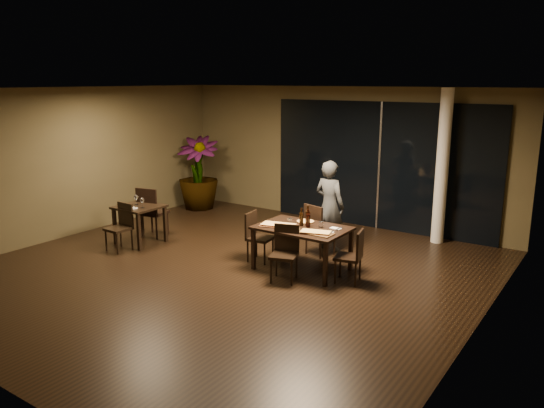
{
  "coord_description": "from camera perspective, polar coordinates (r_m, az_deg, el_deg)",
  "views": [
    {
      "loc": [
        5.38,
        -6.49,
        3.15
      ],
      "look_at": [
        0.36,
        0.84,
        1.05
      ],
      "focal_mm": 35.0,
      "sensor_mm": 36.0,
      "label": 1
    }
  ],
  "objects": [
    {
      "name": "napkin_far",
      "position": [
        8.77,
        6.87,
        -2.63
      ],
      "size": [
        0.19,
        0.11,
        0.01
      ],
      "primitive_type": "cube",
      "rotation": [
        0.0,
        0.0,
        -0.06
      ],
      "color": "white",
      "rests_on": "main_table"
    },
    {
      "name": "wall_right",
      "position": [
        6.83,
        22.1,
        -1.69
      ],
      "size": [
        0.1,
        8.0,
        3.0
      ],
      "primitive_type": "cube",
      "color": "#463D25",
      "rests_on": "ground"
    },
    {
      "name": "oblong_pizza_left",
      "position": [
        8.87,
        0.69,
        -2.25
      ],
      "size": [
        0.58,
        0.36,
        0.02
      ],
      "primitive_type": null,
      "rotation": [
        0.0,
        0.0,
        0.23
      ],
      "color": "#6D0B09",
      "rests_on": "pizza_board_left"
    },
    {
      "name": "bottle_a",
      "position": [
        8.87,
        3.18,
        -1.4
      ],
      "size": [
        0.07,
        0.07,
        0.31
      ],
      "primitive_type": null,
      "color": "black",
      "rests_on": "main_table"
    },
    {
      "name": "napkin_near",
      "position": [
        8.54,
        6.03,
        -3.06
      ],
      "size": [
        0.2,
        0.14,
        0.01
      ],
      "primitive_type": "cube",
      "rotation": [
        0.0,
        0.0,
        0.25
      ],
      "color": "white",
      "rests_on": "main_table"
    },
    {
      "name": "diner",
      "position": [
        9.93,
        6.2,
        -0.18
      ],
      "size": [
        0.62,
        0.46,
        1.7
      ],
      "primitive_type": "imported",
      "rotation": [
        0.0,
        0.0,
        3.01
      ],
      "color": "#2B2D30",
      "rests_on": "ground"
    },
    {
      "name": "potted_plant",
      "position": [
        13.2,
        -7.95,
        3.32
      ],
      "size": [
        1.32,
        1.32,
        1.78
      ],
      "primitive_type": "imported",
      "rotation": [
        0.0,
        0.0,
        0.51
      ],
      "color": "#184517",
      "rests_on": "ground"
    },
    {
      "name": "tumbler_left",
      "position": [
        9.02,
        1.93,
        -1.84
      ],
      "size": [
        0.08,
        0.08,
        0.09
      ],
      "primitive_type": "cylinder",
      "color": "white",
      "rests_on": "main_table"
    },
    {
      "name": "wall_left",
      "position": [
        11.57,
        -20.9,
        4.22
      ],
      "size": [
        0.1,
        8.0,
        3.0
      ],
      "primitive_type": "cube",
      "color": "#463D25",
      "rests_on": "ground"
    },
    {
      "name": "window_panel",
      "position": [
        11.48,
        11.54,
        4.0
      ],
      "size": [
        5.0,
        0.06,
        2.7
      ],
      "primitive_type": "cube",
      "color": "black",
      "rests_on": "ground"
    },
    {
      "name": "column",
      "position": [
        10.7,
        17.83,
        3.79
      ],
      "size": [
        0.24,
        0.24,
        3.0
      ],
      "primitive_type": "cylinder",
      "color": "silver",
      "rests_on": "ground"
    },
    {
      "name": "side_table",
      "position": [
        10.63,
        -14.06,
        -0.86
      ],
      "size": [
        0.8,
        0.8,
        0.75
      ],
      "color": "black",
      "rests_on": "ground"
    },
    {
      "name": "wine_glass_a",
      "position": [
        10.7,
        -14.4,
        0.42
      ],
      "size": [
        0.08,
        0.08,
        0.19
      ],
      "primitive_type": null,
      "color": "white",
      "rests_on": "side_table"
    },
    {
      "name": "tumbler_right",
      "position": [
        8.84,
        5.29,
        -2.2
      ],
      "size": [
        0.08,
        0.08,
        0.09
      ],
      "primitive_type": "cylinder",
      "color": "white",
      "rests_on": "main_table"
    },
    {
      "name": "chair_side_far",
      "position": [
        10.99,
        -12.92,
        -0.58
      ],
      "size": [
        0.56,
        0.56,
        1.03
      ],
      "rotation": [
        0.0,
        0.0,
        3.34
      ],
      "color": "black",
      "rests_on": "ground"
    },
    {
      "name": "ceiling",
      "position": [
        8.43,
        -5.38,
        12.35
      ],
      "size": [
        8.0,
        8.0,
        0.04
      ],
      "primitive_type": "cube",
      "color": "white",
      "rests_on": "wall_back"
    },
    {
      "name": "pizza_board_right",
      "position": [
        8.48,
        4.72,
        -3.14
      ],
      "size": [
        0.57,
        0.28,
        0.01
      ],
      "primitive_type": "cube",
      "rotation": [
        0.0,
        0.0,
        0.0
      ],
      "color": "#412A15",
      "rests_on": "main_table"
    },
    {
      "name": "chair_main_left",
      "position": [
        9.37,
        -1.69,
        -3.21
      ],
      "size": [
        0.46,
        0.46,
        0.88
      ],
      "rotation": [
        0.0,
        0.0,
        1.72
      ],
      "color": "black",
      "rests_on": "ground"
    },
    {
      "name": "chair_side_near",
      "position": [
        10.35,
        -15.88,
        -2.09
      ],
      "size": [
        0.43,
        0.43,
        0.88
      ],
      "rotation": [
        0.0,
        0.0,
        -0.04
      ],
      "color": "black",
      "rests_on": "ground"
    },
    {
      "name": "main_table",
      "position": [
        8.86,
        3.27,
        -2.95
      ],
      "size": [
        1.5,
        1.0,
        0.75
      ],
      "color": "black",
      "rests_on": "ground"
    },
    {
      "name": "oblong_pizza_right",
      "position": [
        8.48,
        4.72,
        -3.03
      ],
      "size": [
        0.49,
        0.33,
        0.02
      ],
      "primitive_type": null,
      "rotation": [
        0.0,
        0.0,
        0.3
      ],
      "color": "#680A09",
      "rests_on": "pizza_board_right"
    },
    {
      "name": "chair_main_near",
      "position": [
        8.49,
        1.42,
        -4.93
      ],
      "size": [
        0.52,
        0.52,
        0.89
      ],
      "rotation": [
        0.0,
        0.0,
        0.33
      ],
      "color": "black",
      "rests_on": "ground"
    },
    {
      "name": "wall_back",
      "position": [
        11.95,
        7.31,
        5.26
      ],
      "size": [
        8.0,
        0.1,
        3.0
      ],
      "primitive_type": "cube",
      "color": "#463D25",
      "rests_on": "ground"
    },
    {
      "name": "bottle_b",
      "position": [
        8.79,
        3.91,
        -1.55
      ],
      "size": [
        0.07,
        0.07,
        0.31
      ],
      "primitive_type": null,
      "color": "black",
      "rests_on": "main_table"
    },
    {
      "name": "bottle_c",
      "position": [
        8.86,
        3.87,
        -1.27
      ],
      "size": [
        0.08,
        0.08,
        0.35
      ],
      "primitive_type": null,
      "color": "black",
      "rests_on": "main_table"
    },
    {
      "name": "ground",
      "position": [
        9.0,
        -4.97,
        -7.24
      ],
      "size": [
        8.0,
        8.0,
        0.0
      ],
      "primitive_type": "plane",
      "color": "black",
      "rests_on": "ground"
    },
    {
      "name": "chair_main_right",
      "position": [
        8.45,
        8.71,
        -5.29
      ],
      "size": [
        0.48,
        0.48,
        0.86
      ],
      "rotation": [
        0.0,
        0.0,
        -1.34
      ],
      "color": "black",
      "rests_on": "ground"
    },
    {
      "name": "side_napkin",
      "position": [
        10.42,
        -14.79,
        -0.42
      ],
      "size": [
        0.18,
        0.11,
        0.01
      ],
      "primitive_type": "cube",
      "rotation": [
        0.0,
        0.0,
        0.03
      ],
      "color": "white",
      "rests_on": "side_table"
    },
    {
      "name": "pizza_board_left",
      "position": [
        8.87,
        0.69,
        -2.35
      ],
      "size": [
        0.67,
        0.46,
        0.01
      ],
      "primitive_type": "cube",
      "rotation": [
        0.0,
        0.0,
        0.28
      ],
      "color": "#4D2B18",
      "rests_on": "main_table"
    },
    {
      "name": "wine_glass_b",
      "position": [
        10.41,
        -13.78,
        0.11
      ],
      "size": [
        0.08,
        0.08,
        0.19
      ],
      "primitive_type": null,
      "color": "white",
      "rests_on": "side_table"
    },
    {
      "name": "chair_main_far",
      "position": [
        9.64,
        4.9,
        -2.5
      ],
      "size": [
        0.54,
        0.54,
        0.95
      ],
      "rotation": [
        0.0,
        0.0,
        2.89
      ],
      "color": "black",
      "rests_on": "ground"
    },
    {
      "name": "round_pizza",
      "position": [
        9.15,
        3.61,
        -1.9
      ],
      "size": [
        0.29,
        0.29,
        0.01
      ],
      "primitive_type": "cylinder",
      "color": "#A93612",
      "rests_on": "main_table"
    }
  ]
}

